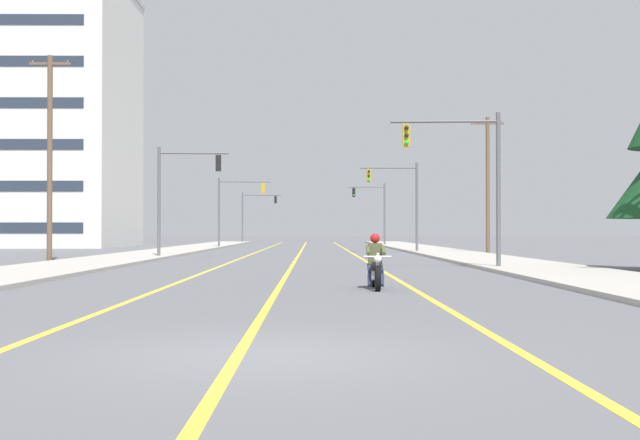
# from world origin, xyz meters

# --- Properties ---
(ground_plane) EXTENTS (400.00, 400.00, 0.00)m
(ground_plane) POSITION_xyz_m (0.00, 0.00, 0.00)
(ground_plane) COLOR #5B5B60
(lane_stripe_center) EXTENTS (0.16, 100.00, 0.01)m
(lane_stripe_center) POSITION_xyz_m (-0.25, 45.00, 0.00)
(lane_stripe_center) COLOR yellow
(lane_stripe_center) RESTS_ON ground
(lane_stripe_left) EXTENTS (0.16, 100.00, 0.01)m
(lane_stripe_left) POSITION_xyz_m (-3.31, 45.00, 0.00)
(lane_stripe_left) COLOR yellow
(lane_stripe_left) RESTS_ON ground
(lane_stripe_right) EXTENTS (0.16, 100.00, 0.01)m
(lane_stripe_right) POSITION_xyz_m (3.29, 45.00, 0.00)
(lane_stripe_right) COLOR yellow
(lane_stripe_right) RESTS_ON ground
(sidewalk_kerb_right) EXTENTS (4.40, 110.00, 0.14)m
(sidewalk_kerb_right) POSITION_xyz_m (9.41, 40.00, 0.07)
(sidewalk_kerb_right) COLOR #ADA89E
(sidewalk_kerb_right) RESTS_ON ground
(sidewalk_kerb_left) EXTENTS (4.40, 110.00, 0.14)m
(sidewalk_kerb_left) POSITION_xyz_m (-9.41, 40.00, 0.07)
(sidewalk_kerb_left) COLOR #ADA89E
(sidewalk_kerb_left) RESTS_ON ground
(motorcycle_with_rider) EXTENTS (0.70, 2.19, 1.46)m
(motorcycle_with_rider) POSITION_xyz_m (2.31, 11.41, 0.59)
(motorcycle_with_rider) COLOR black
(motorcycle_with_rider) RESTS_ON ground
(traffic_signal_near_right) EXTENTS (4.34, 0.42, 6.20)m
(traffic_signal_near_right) POSITION_xyz_m (6.76, 22.21, 4.06)
(traffic_signal_near_right) COLOR #56565B
(traffic_signal_near_right) RESTS_ON ground
(traffic_signal_near_left) EXTENTS (3.95, 0.51, 6.20)m
(traffic_signal_near_left) POSITION_xyz_m (-6.83, 35.68, 4.04)
(traffic_signal_near_left) COLOR #56565B
(traffic_signal_near_left) RESTS_ON ground
(traffic_signal_mid_right) EXTENTS (3.99, 0.37, 6.20)m
(traffic_signal_mid_right) POSITION_xyz_m (6.69, 46.29, 4.04)
(traffic_signal_mid_right) COLOR #56565B
(traffic_signal_mid_right) RESTS_ON ground
(traffic_signal_mid_left) EXTENTS (4.66, 0.55, 6.20)m
(traffic_signal_mid_left) POSITION_xyz_m (-6.35, 62.50, 4.08)
(traffic_signal_mid_left) COLOR #56565B
(traffic_signal_mid_left) RESTS_ON ground
(traffic_signal_far_right) EXTENTS (3.69, 0.49, 6.20)m
(traffic_signal_far_right) POSITION_xyz_m (6.71, 71.11, 4.02)
(traffic_signal_far_right) COLOR #56565B
(traffic_signal_far_right) RESTS_ON ground
(traffic_signal_far_left) EXTENTS (4.85, 0.37, 6.20)m
(traffic_signal_far_left) POSITION_xyz_m (-6.64, 90.60, 4.10)
(traffic_signal_far_left) COLOR #56565B
(traffic_signal_far_left) RESTS_ON ground
(utility_pole_left_near) EXTENTS (2.03, 0.26, 10.14)m
(utility_pole_left_near) POSITION_xyz_m (-12.27, 30.21, 5.27)
(utility_pole_left_near) COLOR brown
(utility_pole_left_near) RESTS_ON ground
(utility_pole_right_far) EXTENTS (2.14, 0.26, 8.95)m
(utility_pole_right_far) POSITION_xyz_m (12.09, 43.50, 4.68)
(utility_pole_right_far) COLOR brown
(utility_pole_right_far) RESTS_ON ground
(apartment_building_far_left_block) EXTENTS (19.38, 17.20, 25.03)m
(apartment_building_far_left_block) POSITION_xyz_m (-26.75, 67.65, 12.52)
(apartment_building_far_left_block) COLOR silver
(apartment_building_far_left_block) RESTS_ON ground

